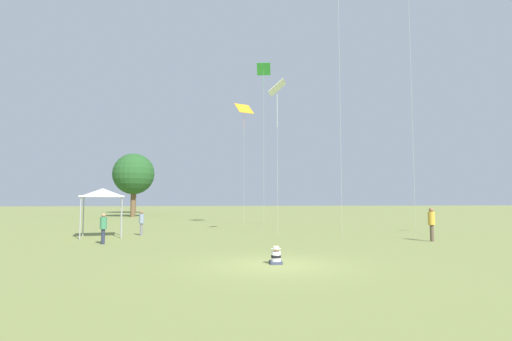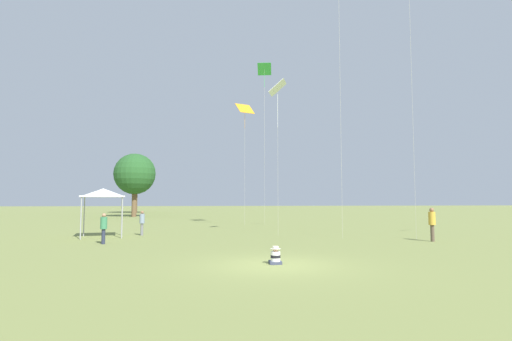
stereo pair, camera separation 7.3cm
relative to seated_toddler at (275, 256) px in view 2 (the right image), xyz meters
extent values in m
plane|color=olive|center=(-0.05, -0.23, -0.26)|extent=(300.00, 300.00, 0.00)
cube|color=#383D56|center=(0.00, 0.07, -0.21)|extent=(0.44, 0.53, 0.10)
cylinder|color=white|center=(0.00, -0.02, 0.01)|extent=(0.34, 0.34, 0.34)
cylinder|color=black|center=(0.00, -0.02, 0.01)|extent=(0.36, 0.36, 0.09)
sphere|color=tan|center=(0.00, -0.02, 0.26)|extent=(0.21, 0.21, 0.21)
cylinder|color=beige|center=(0.00, -0.02, 0.27)|extent=(0.36, 0.36, 0.01)
cylinder|color=beige|center=(0.00, -0.02, 0.31)|extent=(0.21, 0.21, 0.09)
cylinder|color=brown|center=(9.80, 6.37, 0.18)|extent=(0.20, 0.20, 0.89)
cylinder|color=gold|center=(9.80, 6.37, 0.98)|extent=(0.37, 0.37, 0.70)
sphere|color=brown|center=(9.80, 6.37, 1.43)|extent=(0.24, 0.24, 0.24)
cylinder|color=slate|center=(-6.26, 12.36, 0.12)|extent=(0.17, 0.17, 0.76)
cylinder|color=gray|center=(-6.26, 12.36, 0.80)|extent=(0.32, 0.32, 0.60)
sphere|color=brown|center=(-6.26, 12.36, 1.18)|extent=(0.21, 0.21, 0.21)
cylinder|color=#282D42|center=(-7.46, 7.43, 0.12)|extent=(0.20, 0.20, 0.76)
cylinder|color=#387A51|center=(-7.46, 7.43, 0.80)|extent=(0.37, 0.37, 0.60)
sphere|color=#A37556|center=(-7.46, 7.43, 1.19)|extent=(0.21, 0.21, 0.21)
cube|color=white|center=(-8.45, 11.42, 2.19)|extent=(2.90, 2.90, 0.08)
cone|color=white|center=(-8.45, 11.42, 2.45)|extent=(2.75, 2.75, 0.44)
cylinder|color=#99999E|center=(-9.76, 12.29, 0.94)|extent=(0.07, 0.07, 2.41)
cylinder|color=#99999E|center=(-7.58, 12.72, 0.94)|extent=(0.07, 0.07, 2.41)
cylinder|color=#99999E|center=(-9.33, 10.12, 0.94)|extent=(0.07, 0.07, 2.41)
cylinder|color=#99999E|center=(-7.15, 10.55, 0.94)|extent=(0.07, 0.07, 2.41)
cube|color=green|center=(3.21, 22.43, 14.28)|extent=(1.42, 1.14, 0.92)
cylinder|color=green|center=(3.21, 22.43, 13.18)|extent=(0.02, 0.02, 1.31)
cylinder|color=#BCB7A8|center=(3.21, 22.43, 7.01)|extent=(0.01, 0.01, 14.54)
cube|color=white|center=(2.28, 11.23, 9.27)|extent=(1.38, 1.55, 0.84)
cylinder|color=white|center=(2.28, 11.23, 7.74)|extent=(0.02, 0.02, 2.15)
cylinder|color=#BCB7A8|center=(2.28, 11.23, 4.50)|extent=(0.01, 0.01, 9.52)
cylinder|color=#BCB7A8|center=(9.68, 7.80, 8.34)|extent=(0.01, 0.01, 17.20)
cube|color=orange|center=(1.31, 21.92, 10.32)|extent=(1.79, 1.58, 1.04)
cylinder|color=orange|center=(1.31, 21.92, 9.14)|extent=(0.02, 0.02, 1.33)
cylinder|color=#BCB7A8|center=(1.31, 21.92, 5.03)|extent=(0.01, 0.01, 10.58)
cylinder|color=#BCB7A8|center=(5.61, 8.71, 10.01)|extent=(0.01, 0.01, 20.53)
cylinder|color=brown|center=(-11.52, 41.98, 1.88)|extent=(0.65, 0.65, 4.28)
sphere|color=#235123|center=(-11.52, 41.98, 5.55)|extent=(5.55, 5.55, 5.55)
cylinder|color=brown|center=(-13.98, 58.59, 2.33)|extent=(0.68, 0.68, 5.19)
sphere|color=#337033|center=(-13.98, 58.59, 6.79)|extent=(6.75, 6.75, 6.75)
camera|label=1|loc=(-2.66, -13.78, 1.94)|focal=28.00mm
camera|label=2|loc=(-2.58, -13.79, 1.94)|focal=28.00mm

